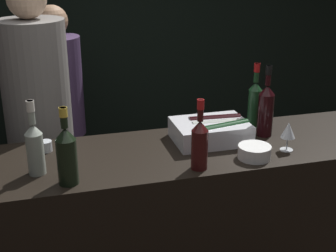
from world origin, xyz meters
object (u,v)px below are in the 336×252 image
Objects in this scene: champagne_bottle at (67,154)px; person_blond_tee at (40,126)px; wine_glass at (288,131)px; red_wine_bottle_burgundy at (255,102)px; bowl_white at (254,152)px; ice_bin_with_bottles at (213,130)px; red_wine_bottle_tall at (200,142)px; red_wine_bottle_black_foil at (266,108)px; person_in_hoodie at (60,110)px; white_wine_bottle at (35,145)px; candle_votive at (46,146)px.

person_blond_tee reaches higher than champagne_bottle.
wine_glass is 0.40× the size of red_wine_bottle_burgundy.
wine_glass is at bearing 12.18° from bowl_white.
red_wine_bottle_tall is (-0.17, -0.29, 0.07)m from ice_bin_with_bottles.
red_wine_bottle_black_foil reaches higher than ice_bin_with_bottles.
person_in_hoodie is at bearing 131.92° from red_wine_bottle_black_foil.
white_wine_bottle is at bearing 134.46° from champagne_bottle.
red_wine_bottle_burgundy is at bearing 62.56° from person_in_hoodie.
person_blond_tee is at bearing 97.70° from champagne_bottle.
white_wine_bottle is at bearing 176.83° from wine_glass.
ice_bin_with_bottles is 1.17× the size of red_wine_bottle_tall.
red_wine_bottle_black_foil reaches higher than bowl_white.
red_wine_bottle_tall reaches higher than candle_votive.
white_wine_bottle is (-0.88, -0.15, 0.08)m from ice_bin_with_bottles.
red_wine_bottle_black_foil reaches higher than candle_votive.
candle_votive is at bearing 11.71° from person_in_hoodie.
red_wine_bottle_black_foil reaches higher than red_wine_bottle_tall.
person_in_hoodie is at bearing -160.68° from person_blond_tee.
person_blond_tee is (-0.69, 0.82, -0.16)m from red_wine_bottle_tall.
candle_votive is 0.17× the size of red_wine_bottle_burgundy.
person_blond_tee is (0.02, 0.68, -0.16)m from white_wine_bottle.
white_wine_bottle is (-1.00, 0.11, 0.10)m from bowl_white.
candle_votive is 0.18× the size of white_wine_bottle.
bowl_white is 0.08× the size of person_blond_tee.
person_in_hoodie is (0.11, 1.04, -0.17)m from candle_votive.
white_wine_bottle is at bearing 168.62° from red_wine_bottle_tall.
person_in_hoodie is (0.16, 1.28, -0.28)m from white_wine_bottle.
candle_votive is (-1.15, 0.30, -0.08)m from wine_glass.
person_blond_tee reaches higher than person_in_hoodie.
ice_bin_with_bottles is 0.23× the size of person_in_hoodie.
person_blond_tee reaches higher than red_wine_bottle_burgundy.
red_wine_bottle_black_foil is (-0.02, 0.21, 0.05)m from wine_glass.
bowl_white is 0.33m from red_wine_bottle_black_foil.
candle_votive is at bearing 165.12° from wine_glass.
champagne_bottle is (0.08, -0.37, 0.11)m from candle_votive.
red_wine_bottle_burgundy is at bearing 20.62° from champagne_bottle.
champagne_bottle is 0.83m from person_blond_tee.
bowl_white is 0.31m from red_wine_bottle_tall.
wine_glass is at bearing -3.17° from white_wine_bottle.
bowl_white is at bearing -124.79° from red_wine_bottle_black_foil.
red_wine_bottle_tall is at bearing -138.53° from red_wine_bottle_burgundy.
bowl_white is at bearing 1.48° from champagne_bottle.
person_in_hoodie is at bearing 134.66° from red_wine_bottle_burgundy.
wine_glass is (0.19, 0.04, 0.07)m from bowl_white.
ice_bin_with_bottles is 2.44× the size of bowl_white.
wine_glass is at bearing 3.47° from champagne_bottle.
red_wine_bottle_burgundy is 1.46m from person_in_hoodie.
bowl_white is at bearing 83.49° from person_blond_tee.
ice_bin_with_bottles is 0.38m from wine_glass.
person_in_hoodie is (0.03, 1.41, -0.28)m from champagne_bottle.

